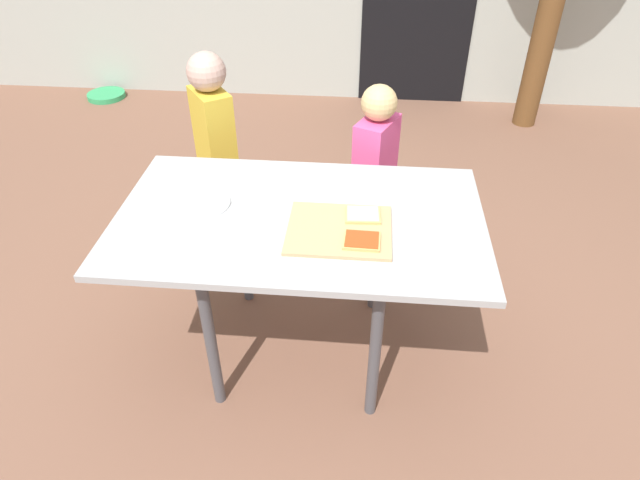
% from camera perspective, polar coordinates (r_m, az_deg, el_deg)
% --- Properties ---
extents(ground_plane, '(16.00, 16.00, 0.00)m').
position_cam_1_polar(ground_plane, '(2.61, -1.77, -11.05)').
color(ground_plane, brown).
extents(dining_table, '(1.41, 0.84, 0.74)m').
position_cam_1_polar(dining_table, '(2.16, -2.10, 0.98)').
color(dining_table, '#A9ABAB').
rests_on(dining_table, ground).
extents(cutting_board, '(0.38, 0.33, 0.01)m').
position_cam_1_polar(cutting_board, '(2.03, 2.01, 1.06)').
color(cutting_board, tan).
rests_on(cutting_board, dining_table).
extents(pizza_slice_far_right, '(0.14, 0.12, 0.01)m').
position_cam_1_polar(pizza_slice_far_right, '(2.09, 4.45, 2.58)').
color(pizza_slice_far_right, '#E4A95F').
rests_on(pizza_slice_far_right, cutting_board).
extents(pizza_slice_near_right, '(0.13, 0.12, 0.01)m').
position_cam_1_polar(pizza_slice_near_right, '(1.96, 4.35, -0.04)').
color(pizza_slice_near_right, '#E4A95F').
rests_on(pizza_slice_near_right, cutting_board).
extents(plate_white_left, '(0.23, 0.23, 0.01)m').
position_cam_1_polar(plate_white_left, '(2.23, -12.21, 3.72)').
color(plate_white_left, white).
rests_on(plate_white_left, dining_table).
extents(child_left, '(0.25, 0.28, 1.12)m').
position_cam_1_polar(child_left, '(2.86, -10.77, 9.71)').
color(child_left, '#375038').
rests_on(child_left, ground).
extents(child_right, '(0.23, 0.28, 1.02)m').
position_cam_1_polar(child_right, '(2.73, 5.66, 7.05)').
color(child_right, '#393A46').
rests_on(child_right, ground).
extents(garden_hose_coil, '(0.33, 0.33, 0.04)m').
position_cam_1_polar(garden_hose_coil, '(5.41, -21.23, 13.78)').
color(garden_hose_coil, '#34A25E').
rests_on(garden_hose_coil, ground).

